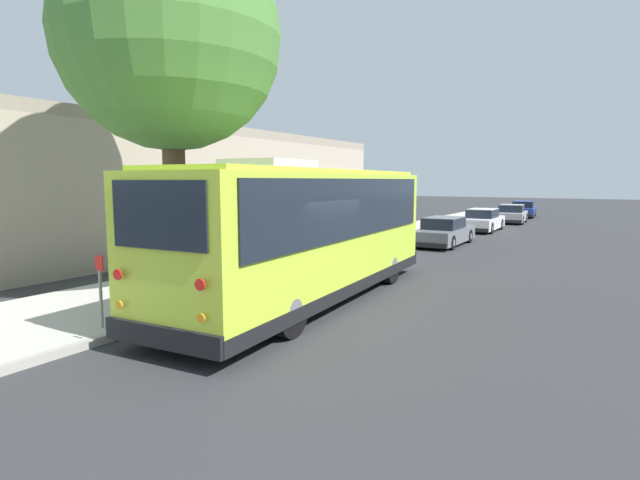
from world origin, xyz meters
TOP-DOWN VIEW (x-y plane):
  - ground_plane at (0.00, 0.00)m, footprint 160.00×160.00m
  - sidewalk_slab at (0.00, 4.01)m, footprint 80.00×4.12m
  - curb_strip at (0.00, 1.88)m, footprint 80.00×0.14m
  - shuttle_bus at (1.04, 0.44)m, footprint 9.99×3.25m
  - parked_sedan_gray at (13.00, 0.86)m, footprint 4.68×1.77m
  - parked_sedan_white at (20.36, 0.91)m, footprint 4.69×1.79m
  - parked_sedan_silver at (27.03, 0.55)m, footprint 4.25×2.02m
  - parked_sedan_blue at (33.40, 0.83)m, footprint 4.78×2.10m
  - street_tree at (-0.49, 3.17)m, footprint 5.13×5.13m
  - sign_post_near at (-3.31, 2.31)m, footprint 0.06×0.22m
  - sign_post_far at (-1.96, 2.31)m, footprint 0.06×0.06m
  - building_backdrop at (6.17, 11.91)m, footprint 26.00×7.83m

SIDE VIEW (x-z plane):
  - ground_plane at x=0.00m, z-range 0.00..0.00m
  - sidewalk_slab at x=0.00m, z-range 0.00..0.15m
  - curb_strip at x=0.00m, z-range 0.00..0.15m
  - parked_sedan_silver at x=27.03m, z-range -0.05..1.22m
  - parked_sedan_blue at x=33.40m, z-range -0.05..1.22m
  - parked_sedan_gray at x=13.00m, z-range -0.05..1.23m
  - parked_sedan_white at x=20.36m, z-range -0.05..1.25m
  - sign_post_far at x=-1.96m, z-range 0.15..1.45m
  - sign_post_near at x=-3.31m, z-range 0.17..1.55m
  - shuttle_bus at x=1.04m, z-range 0.12..3.46m
  - building_backdrop at x=6.17m, z-range -0.19..4.96m
  - street_tree at x=-0.49m, z-range 1.82..11.17m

